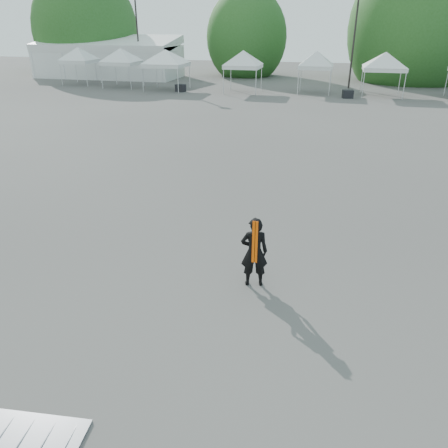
# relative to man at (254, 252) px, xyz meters

# --- Properties ---
(ground) EXTENTS (120.00, 120.00, 0.00)m
(ground) POSITION_rel_man_xyz_m (-0.48, 2.01, -0.82)
(ground) COLOR #474442
(ground) RESTS_ON ground
(marquee) EXTENTS (15.00, 6.25, 4.23)m
(marquee) POSITION_rel_man_xyz_m (-22.48, 37.01, 1.15)
(marquee) COLOR silver
(marquee) RESTS_ON ground
(light_pole_west) EXTENTS (0.60, 0.25, 10.30)m
(light_pole_west) POSITION_rel_man_xyz_m (-18.48, 36.01, 4.95)
(light_pole_west) COLOR black
(light_pole_west) RESTS_ON ground
(light_pole_east) EXTENTS (0.60, 0.25, 9.80)m
(light_pole_east) POSITION_rel_man_xyz_m (2.52, 34.01, 4.69)
(light_pole_east) COLOR black
(light_pole_east) RESTS_ON ground
(tree_far_w) EXTENTS (4.80, 4.80, 7.30)m
(tree_far_w) POSITION_rel_man_xyz_m (-26.48, 40.01, 3.71)
(tree_far_w) COLOR #382314
(tree_far_w) RESTS_ON ground
(tree_mid_w) EXTENTS (4.16, 4.16, 6.33)m
(tree_mid_w) POSITION_rel_man_xyz_m (-8.48, 42.01, 3.11)
(tree_mid_w) COLOR #382314
(tree_mid_w) RESTS_ON ground
(tree_mid_e) EXTENTS (5.12, 5.12, 7.79)m
(tree_mid_e) POSITION_rel_man_xyz_m (8.52, 41.01, 4.02)
(tree_mid_e) COLOR #382314
(tree_mid_e) RESTS_ON ground
(tent_a) EXTENTS (3.97, 3.97, 3.88)m
(tent_a) POSITION_rel_man_xyz_m (-22.27, 30.83, 2.23)
(tent_a) COLOR silver
(tent_a) RESTS_ON ground
(tent_b) EXTENTS (4.21, 4.21, 3.88)m
(tent_b) POSITION_rel_man_xyz_m (-17.56, 30.03, 2.23)
(tent_b) COLOR silver
(tent_b) RESTS_ON ground
(tent_c) EXTENTS (4.75, 4.75, 3.88)m
(tent_c) POSITION_rel_man_xyz_m (-12.96, 29.12, 2.24)
(tent_c) COLOR silver
(tent_c) RESTS_ON ground
(tent_d) EXTENTS (4.10, 4.10, 3.88)m
(tent_d) POSITION_rel_man_xyz_m (-6.24, 29.31, 2.23)
(tent_d) COLOR silver
(tent_d) RESTS_ON ground
(tent_e) EXTENTS (3.83, 3.83, 3.88)m
(tent_e) POSITION_rel_man_xyz_m (-0.35, 30.21, 2.23)
(tent_e) COLOR silver
(tent_e) RESTS_ON ground
(tent_f) EXTENTS (4.54, 4.54, 3.88)m
(tent_f) POSITION_rel_man_xyz_m (4.96, 29.97, 2.24)
(tent_f) COLOR silver
(tent_f) RESTS_ON ground
(man) EXTENTS (0.68, 0.53, 1.64)m
(man) POSITION_rel_man_xyz_m (0.00, 0.00, 0.00)
(man) COLOR black
(man) RESTS_ON ground
(barrier_left) EXTENTS (2.11, 1.21, 0.06)m
(barrier_left) POSITION_rel_man_xyz_m (-2.59, -4.88, -0.79)
(barrier_left) COLOR #93959A
(barrier_left) RESTS_ON ground
(crate_west) EXTENTS (0.93, 0.82, 0.60)m
(crate_west) POSITION_rel_man_xyz_m (-11.49, 28.44, -0.52)
(crate_west) COLOR black
(crate_west) RESTS_ON ground
(crate_mid) EXTENTS (0.89, 0.75, 0.62)m
(crate_mid) POSITION_rel_man_xyz_m (2.37, 28.20, -0.51)
(crate_mid) COLOR black
(crate_mid) RESTS_ON ground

